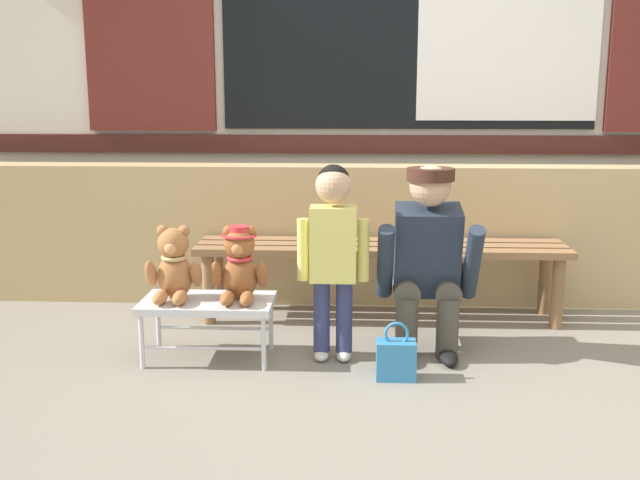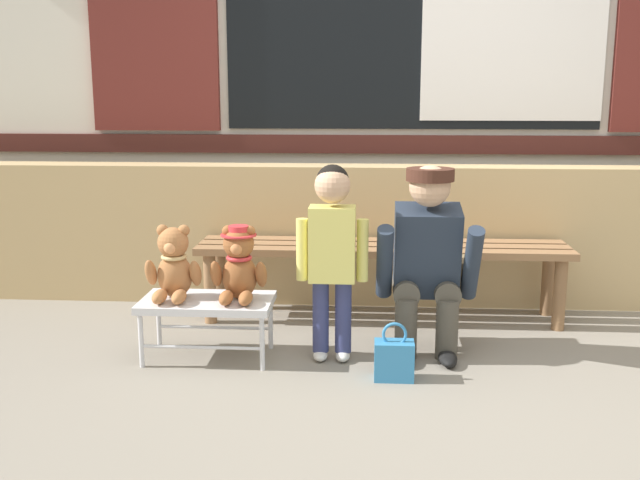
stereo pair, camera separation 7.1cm
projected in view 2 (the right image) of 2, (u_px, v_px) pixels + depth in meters
ground_plane at (428, 392)px, 3.23m from camera, size 60.00×60.00×0.00m
brick_low_wall at (412, 235)px, 4.54m from camera, size 6.65×0.25×0.85m
shop_facade at (414, 12)px, 4.77m from camera, size 6.79×0.26×3.58m
wooden_bench_long at (382, 256)px, 4.20m from camera, size 2.10×0.40×0.44m
small_display_bench at (207, 306)px, 3.60m from camera, size 0.64×0.36×0.30m
teddy_bear_plain at (174, 266)px, 3.58m from camera, size 0.28×0.26×0.36m
teddy_bear_with_hat at (239, 265)px, 3.56m from camera, size 0.28×0.27×0.36m
child_standing at (332, 241)px, 3.52m from camera, size 0.35×0.18×0.96m
adult_crouching at (429, 259)px, 3.63m from camera, size 0.50×0.49×0.95m
handbag_on_ground at (394, 359)px, 3.36m from camera, size 0.18×0.11×0.27m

